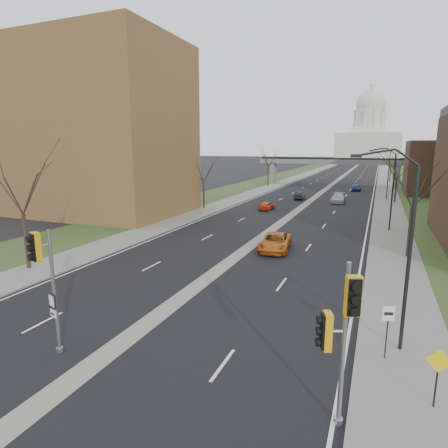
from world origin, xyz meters
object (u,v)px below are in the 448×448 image
Objects in this scene: speed_limit_sign at (388,323)px; car_left_near at (267,206)px; car_right_near at (275,242)px; signal_pole_median at (44,270)px; signal_pole_right at (340,325)px; warning_sign at (438,370)px; car_left_far at (300,196)px; car_right_far at (356,188)px; car_right_mid at (338,198)px.

car_left_near is at bearing 94.89° from speed_limit_sign.
speed_limit_sign is 17.47m from car_right_near.
signal_pole_median is 11.76m from signal_pole_right.
signal_pole_right is 21.40m from car_right_near.
car_left_near is at bearing 114.75° from warning_sign.
car_left_far is 18.84m from car_right_far.
signal_pole_right reaches higher than car_right_near.
car_right_mid is at bearing 74.29° from signal_pole_right.
warning_sign is 0.55× the size of car_left_far.
car_right_near is 50.38m from car_right_far.
speed_limit_sign is at bearing 51.08° from signal_pole_right.
signal_pole_right reaches higher than speed_limit_sign.
signal_pole_right is at bearing -143.13° from warning_sign.
signal_pole_right is 2.55× the size of warning_sign.
warning_sign is at bearing 28.29° from signal_pole_median.
car_right_far is (-4.93, 65.35, -1.03)m from speed_limit_sign.
speed_limit_sign is 0.57× the size of car_right_far.
signal_pole_right is 1.08× the size of car_right_mid.
signal_pole_median is 1.04× the size of car_right_near.
speed_limit_sign is 0.44× the size of car_right_near.
speed_limit_sign is at bearing 119.24° from car_left_near.
car_right_mid is at bearing 164.09° from car_left_far.
car_right_mid is at bearing -121.74° from car_left_near.
car_right_near is at bearing -92.47° from car_right_far.
signal_pole_right reaches higher than warning_sign.
car_right_near is (4.45, -33.30, 0.09)m from car_left_far.
signal_pole_median reaches higher than warning_sign.
car_right_near is at bearing 113.87° from car_left_near.
car_right_near is at bearing 120.91° from warning_sign.
signal_pole_right is 4.31m from warning_sign.
car_left_far is (2.19, 12.83, 0.02)m from car_left_near.
warning_sign is 20.50m from car_right_near.
signal_pole_right is 70.34m from car_right_far.
car_left_near is at bearing 87.53° from signal_pole_right.
car_right_mid reaches higher than car_right_near.
car_right_far is at bearing 83.31° from car_right_mid.
signal_pole_right reaches higher than car_right_far.
warning_sign reaches higher than car_right_mid.
car_right_near reaches higher than car_left_far.
car_right_mid is 1.23× the size of car_right_far.
signal_pole_right reaches higher than car_left_far.
warning_sign is 0.52× the size of car_right_far.
signal_pole_median is 14.37m from speed_limit_sign.
car_left_far is at bearing 80.97° from signal_pole_right.
warning_sign reaches higher than car_right_far.
signal_pole_median is 1.09× the size of car_right_mid.
car_right_far reaches higher than car_left_near.
signal_pole_median reaches higher than car_left_near.
speed_limit_sign is (1.53, 4.85, -1.87)m from signal_pole_right.
signal_pole_median reaches higher than car_right_far.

